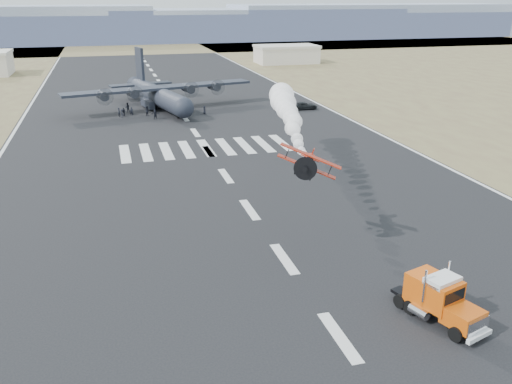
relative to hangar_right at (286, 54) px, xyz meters
name	(u,v)px	position (x,y,z in m)	size (l,w,h in m)	color
ground	(339,337)	(-46.00, -150.00, -3.01)	(500.00, 500.00, 0.00)	black
scrub_far	(134,46)	(-46.00, 80.00, -3.01)	(500.00, 80.00, 0.00)	brown
runway_markings	(195,133)	(-46.00, -90.00, -3.00)	(60.00, 260.00, 0.01)	silver
ridge_seg_d	(130,27)	(-46.00, 110.00, 3.49)	(150.00, 50.00, 13.00)	#8592A9
ridge_seg_e	(255,24)	(19.00, 110.00, 4.49)	(150.00, 50.00, 15.00)	#8592A9
ridge_seg_f	(367,20)	(84.00, 110.00, 5.49)	(150.00, 50.00, 17.00)	#8592A9
ridge_seg_g	(468,22)	(149.00, 110.00, 3.49)	(150.00, 50.00, 13.00)	#8592A9
hangar_right	(286,54)	(0.00, 0.00, 0.00)	(20.50, 12.50, 5.90)	beige
semi_truck	(439,298)	(-38.40, -149.82, -1.33)	(4.35, 7.76, 3.42)	black
aerobatic_biplane	(309,163)	(-43.06, -135.53, 4.85)	(5.44, 5.28, 3.11)	#B02C0B
smoke_trail	(284,103)	(-36.77, -109.52, 5.10)	(9.36, 32.09, 3.58)	white
transport_aircraft	(157,94)	(-49.88, -66.72, -0.12)	(38.52, 31.51, 11.20)	#202331
support_vehicle	(304,106)	(-21.46, -76.24, -2.28)	(2.41, 5.24, 1.46)	black
crew_a	(119,112)	(-57.85, -73.56, -2.15)	(0.63, 0.52, 1.72)	black
crew_b	(147,111)	(-52.61, -74.09, -2.08)	(0.91, 0.56, 1.87)	black
crew_c	(122,113)	(-57.33, -74.49, -2.22)	(1.03, 0.48, 1.59)	black
crew_d	(124,112)	(-56.95, -72.99, -2.22)	(0.92, 0.47, 1.57)	black
crew_e	(204,110)	(-41.77, -75.30, -2.23)	(0.76, 0.47, 1.56)	black
crew_f	(155,114)	(-51.44, -77.41, -2.11)	(1.67, 0.54, 1.80)	black
crew_g	(132,112)	(-55.53, -73.49, -2.16)	(0.62, 0.51, 1.69)	black
crew_h	(127,107)	(-56.12, -69.64, -2.06)	(0.92, 0.57, 1.90)	black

